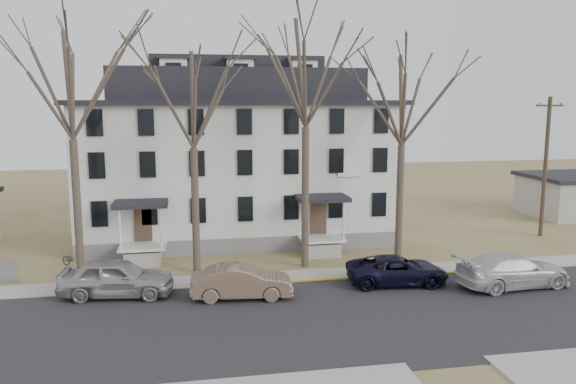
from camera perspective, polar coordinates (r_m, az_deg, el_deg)
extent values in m
plane|color=olive|center=(22.68, 4.47, -14.73)|extent=(120.00, 120.00, 0.00)
cube|color=#27272A|center=(24.46, 3.26, -12.88)|extent=(120.00, 10.00, 0.04)
cube|color=#A09F97|center=(29.98, 0.56, -8.64)|extent=(120.00, 2.00, 0.08)
cube|color=gold|center=(30.45, 10.27, -8.50)|extent=(14.00, 0.25, 0.06)
cube|color=slate|center=(39.15, -5.08, -3.64)|extent=(20.00, 10.00, 1.00)
cube|color=silver|center=(38.40, -5.17, 2.92)|extent=(20.00, 10.00, 8.00)
cube|color=black|center=(38.17, -5.26, 9.04)|extent=(20.80, 10.80, 0.30)
cube|color=black|center=(38.18, -5.29, 10.77)|extent=(16.00, 7.00, 2.00)
cube|color=black|center=(38.25, -5.32, 12.87)|extent=(11.00, 4.50, 0.80)
cube|color=white|center=(33.20, -14.55, -5.37)|extent=(2.60, 2.00, 0.16)
cube|color=white|center=(34.01, 3.43, -4.74)|extent=(2.60, 2.00, 0.16)
cube|color=white|center=(34.62, 6.38, 2.54)|extent=(1.60, 0.08, 1.20)
cylinder|color=#473B31|center=(30.86, -20.61, -1.75)|extent=(0.40, 0.40, 7.28)
cylinder|color=#473B31|center=(30.39, -9.38, -1.93)|extent=(0.40, 0.40, 6.76)
cylinder|color=#473B31|center=(30.95, 1.76, -0.63)|extent=(0.40, 0.40, 7.80)
cylinder|color=#473B31|center=(32.61, 11.26, -1.23)|extent=(0.40, 0.40, 6.76)
cylinder|color=#3D3023|center=(41.79, 24.67, 2.28)|extent=(0.28, 0.28, 9.50)
cube|color=#3D3023|center=(41.55, 25.06, 7.96)|extent=(2.00, 0.12, 0.12)
imported|color=#A3A4A5|center=(28.04, -17.01, -8.40)|extent=(5.53, 2.80, 1.81)
imported|color=brown|center=(26.75, -4.73, -9.15)|extent=(4.86, 2.05, 1.56)
imported|color=black|center=(29.18, 11.03, -7.86)|extent=(5.30, 2.83, 1.42)
imported|color=silver|center=(30.34, 21.85, -7.44)|extent=(5.97, 2.84, 1.68)
imported|color=black|center=(33.79, -21.00, -6.48)|extent=(1.59, 1.34, 0.82)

